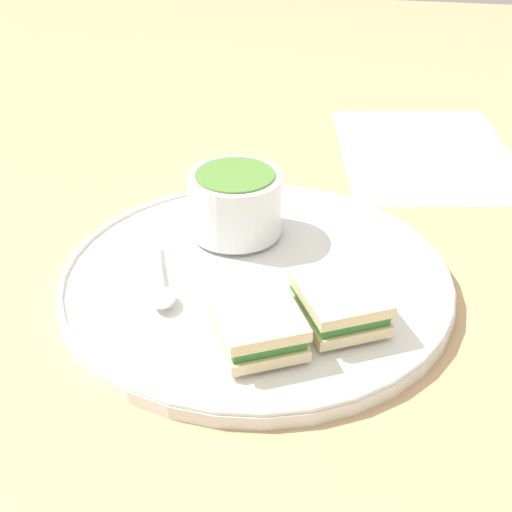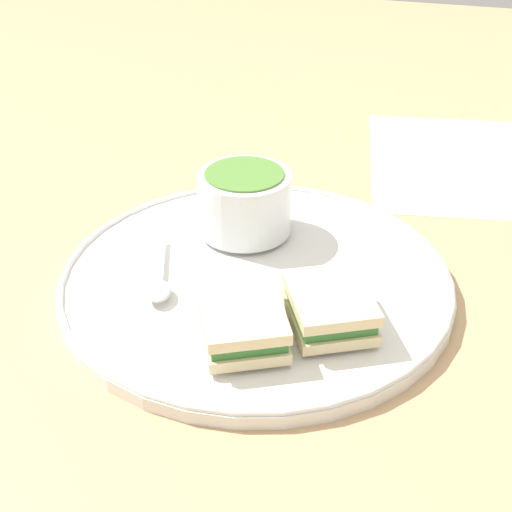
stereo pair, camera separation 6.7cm
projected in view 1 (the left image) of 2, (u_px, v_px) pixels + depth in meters
The scene contains 7 objects.
ground_plane at pixel (256, 286), 0.69m from camera, with size 2.40×2.40×0.00m, color tan.
plate at pixel (256, 279), 0.68m from camera, with size 0.37×0.37×0.02m.
soup_bowl at pixel (235, 202), 0.73m from camera, with size 0.10×0.10×0.07m.
spoon at pixel (162, 293), 0.64m from camera, with size 0.05×0.11×0.01m.
sandwich_half_near at pixel (257, 323), 0.59m from camera, with size 0.10×0.10×0.03m.
sandwich_half_far at pixel (339, 301), 0.61m from camera, with size 0.10×0.10×0.03m.
menu_sheet at pixel (426, 153), 0.95m from camera, with size 0.27×0.33×0.00m.
Camera 1 is at (-0.09, 0.56, 0.40)m, focal length 50.00 mm.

